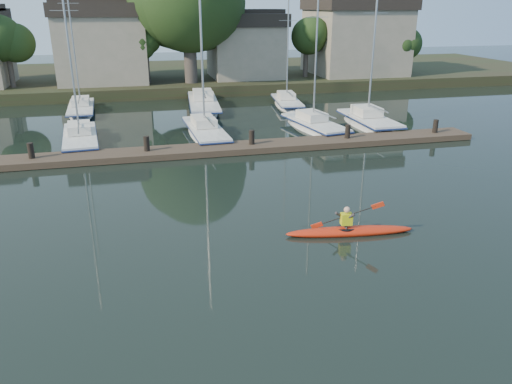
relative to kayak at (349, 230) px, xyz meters
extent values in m
plane|color=black|center=(-3.90, -2.03, -0.19)|extent=(160.00, 160.00, 0.00)
ellipsoid|color=red|center=(0.03, 0.00, -0.08)|extent=(4.87, 1.29, 0.36)
cylinder|color=black|center=(-0.13, 0.02, 0.04)|extent=(0.81, 0.81, 0.10)
imported|color=#2D282B|center=(-0.13, 0.02, 0.42)|extent=(0.30, 0.41, 1.05)
cube|color=#C0C512|center=(-0.13, 0.02, 0.44)|extent=(0.44, 0.35, 0.43)
sphere|color=tan|center=(-0.13, 0.02, 0.80)|extent=(0.24, 0.24, 0.24)
cube|color=#4B3B2B|center=(-3.90, 11.97, 0.01)|extent=(34.00, 2.00, 0.35)
cylinder|color=black|center=(-12.90, 11.97, 0.11)|extent=(0.32, 0.32, 1.80)
cylinder|color=black|center=(-6.90, 11.97, 0.11)|extent=(0.32, 0.32, 1.80)
cylinder|color=black|center=(-0.90, 11.97, 0.11)|extent=(0.32, 0.32, 1.80)
cylinder|color=black|center=(5.10, 11.97, 0.11)|extent=(0.32, 0.32, 1.80)
cylinder|color=black|center=(11.10, 11.97, 0.11)|extent=(0.32, 0.32, 1.80)
ellipsoid|color=white|center=(-10.78, 15.97, -0.52)|extent=(2.70, 8.28, 1.82)
cube|color=white|center=(-10.78, 15.97, 0.34)|extent=(2.48, 6.82, 0.13)
cube|color=navy|center=(-10.78, 15.97, 0.26)|extent=(2.57, 6.99, 0.08)
cube|color=silver|center=(-10.83, 16.46, 0.69)|extent=(1.53, 2.39, 0.53)
cylinder|color=#9EA0A5|center=(-10.81, 16.21, 6.13)|extent=(0.11, 0.11, 11.49)
cylinder|color=#9EA0A5|center=(-10.68, 14.75, 1.11)|extent=(0.34, 3.09, 0.08)
cylinder|color=#9EA0A5|center=(-10.81, 16.21, 7.51)|extent=(1.53, 0.16, 0.03)
ellipsoid|color=white|center=(-3.05, 15.94, -0.53)|extent=(2.38, 8.83, 1.85)
cube|color=white|center=(-3.05, 15.94, 0.35)|extent=(2.23, 7.25, 0.14)
cube|color=navy|center=(-3.05, 15.94, 0.27)|extent=(2.31, 7.43, 0.08)
cube|color=silver|center=(-3.07, 16.47, 0.71)|extent=(1.46, 2.50, 0.53)
cylinder|color=#9EA0A5|center=(-3.06, 16.21, 6.72)|extent=(0.12, 0.12, 12.64)
cylinder|color=#9EA0A5|center=(-2.99, 14.63, 1.13)|extent=(0.21, 3.33, 0.08)
ellipsoid|color=white|center=(4.43, 15.90, -0.53)|extent=(3.28, 8.07, 1.86)
cube|color=white|center=(4.43, 15.90, 0.35)|extent=(2.96, 6.66, 0.14)
cube|color=navy|center=(4.43, 15.90, 0.27)|extent=(3.06, 6.83, 0.08)
cube|color=silver|center=(4.35, 16.36, 0.71)|extent=(1.70, 2.39, 0.54)
cylinder|color=#9EA0A5|center=(4.39, 16.13, 5.79)|extent=(0.12, 0.12, 10.78)
cylinder|color=#9EA0A5|center=(4.61, 14.73, 1.14)|extent=(0.55, 2.95, 0.08)
cylinder|color=#9EA0A5|center=(4.39, 16.13, 7.09)|extent=(1.55, 0.28, 0.03)
ellipsoid|color=white|center=(8.48, 16.01, -0.57)|extent=(2.33, 7.73, 2.10)
cube|color=white|center=(8.48, 16.01, 0.42)|extent=(2.22, 6.34, 0.15)
cube|color=navy|center=(8.48, 16.01, 0.33)|extent=(2.31, 6.49, 0.09)
cube|color=silver|center=(8.49, 16.47, 0.83)|extent=(1.55, 2.17, 0.61)
cylinder|color=#9EA0A5|center=(8.49, 16.24, 5.99)|extent=(0.13, 0.13, 11.03)
cylinder|color=#9EA0A5|center=(8.48, 14.85, 1.30)|extent=(0.09, 2.93, 0.09)
cylinder|color=#9EA0A5|center=(8.49, 16.24, 7.31)|extent=(1.76, 0.04, 0.03)
ellipsoid|color=white|center=(-11.50, 25.68, -0.52)|extent=(2.36, 8.51, 1.78)
cube|color=white|center=(-11.50, 25.68, 0.33)|extent=(2.19, 6.99, 0.13)
cube|color=navy|center=(-11.50, 25.68, 0.25)|extent=(2.28, 7.16, 0.07)
cube|color=silver|center=(-11.53, 26.18, 0.67)|extent=(1.42, 2.42, 0.52)
cylinder|color=#9EA0A5|center=(-11.52, 25.93, 6.46)|extent=(0.11, 0.11, 12.18)
cylinder|color=#9EA0A5|center=(-11.44, 24.41, 1.08)|extent=(0.22, 3.20, 0.07)
cylinder|color=#9EA0A5|center=(-11.52, 25.93, 7.92)|extent=(1.50, 0.10, 0.03)
ellipsoid|color=white|center=(-1.87, 25.21, -0.58)|extent=(3.29, 11.33, 2.12)
cube|color=white|center=(-1.87, 25.21, 0.43)|extent=(3.01, 9.32, 0.16)
cube|color=navy|center=(-1.87, 25.21, 0.34)|extent=(3.12, 9.55, 0.09)
cube|color=silver|center=(-1.81, 25.88, 0.84)|extent=(1.82, 3.25, 0.61)
cylinder|color=#9EA0A5|center=(-2.01, 23.54, 1.32)|extent=(0.45, 4.24, 0.09)
ellipsoid|color=white|center=(5.11, 24.55, -0.51)|extent=(2.83, 7.54, 1.75)
cube|color=white|center=(5.11, 24.55, 0.32)|extent=(2.57, 6.22, 0.13)
cube|color=navy|center=(5.11, 24.55, 0.25)|extent=(2.67, 6.37, 0.07)
cube|color=silver|center=(5.16, 24.99, 0.66)|extent=(1.53, 2.21, 0.51)
cylinder|color=#9EA0A5|center=(5.13, 24.77, 5.43)|extent=(0.11, 0.11, 10.12)
cylinder|color=#9EA0A5|center=(4.97, 23.45, 1.05)|extent=(0.42, 2.78, 0.07)
cylinder|color=#9EA0A5|center=(5.13, 24.77, 6.64)|extent=(1.46, 0.21, 0.03)
cube|color=#233018|center=(-3.90, 41.97, 0.31)|extent=(90.00, 24.00, 1.00)
cube|color=gray|center=(-9.90, 35.97, 3.81)|extent=(8.00, 8.00, 6.00)
cube|color=black|center=(-9.90, 35.97, 7.41)|extent=(8.40, 8.40, 1.20)
cube|color=gray|center=(4.10, 35.97, 3.31)|extent=(7.00, 7.00, 5.00)
cube|color=black|center=(4.10, 35.97, 6.41)|extent=(7.35, 7.35, 1.20)
cube|color=gray|center=(16.10, 35.97, 4.06)|extent=(9.00, 9.00, 6.50)
cube|color=black|center=(16.10, 35.97, 7.91)|extent=(9.45, 9.45, 1.20)
cylinder|color=#4B423C|center=(-1.90, 32.97, 3.31)|extent=(1.20, 1.20, 5.00)
cylinder|color=#4B423C|center=(-17.90, 33.97, 2.31)|extent=(0.48, 0.48, 3.00)
sphere|color=black|center=(-17.90, 33.97, 4.81)|extent=(3.40, 3.40, 3.40)
cylinder|color=#4B423C|center=(-5.90, 33.47, 2.21)|extent=(0.38, 0.38, 2.80)
sphere|color=black|center=(-5.90, 33.47, 4.41)|extent=(2.72, 2.72, 2.72)
cylinder|color=#4B423C|center=(10.10, 34.47, 2.41)|extent=(0.50, 0.50, 3.20)
sphere|color=black|center=(10.10, 34.47, 5.06)|extent=(3.57, 3.57, 3.57)
cylinder|color=#4B423C|center=(20.10, 32.97, 2.11)|extent=(0.41, 0.41, 2.60)
sphere|color=black|center=(20.10, 32.97, 4.26)|extent=(2.89, 2.89, 2.89)
camera|label=1|loc=(-7.35, -15.53, 7.83)|focal=35.00mm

